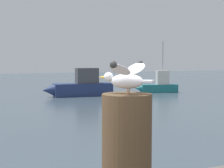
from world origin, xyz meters
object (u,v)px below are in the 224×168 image
at_px(seagull, 126,76).
at_px(boat_teal, 157,85).
at_px(boat_navy, 79,87).
at_px(mooring_post, 127,152).

xyz_separation_m(seagull, boat_teal, (12.30, 19.78, -1.83)).
bearing_deg(boat_navy, boat_teal, 0.19).
distance_m(mooring_post, boat_navy, 20.70).
relative_size(mooring_post, seagull, 1.61).
bearing_deg(mooring_post, boat_teal, 58.12).
bearing_deg(seagull, boat_navy, 72.97).
bearing_deg(boat_teal, boat_navy, -179.81).
bearing_deg(boat_teal, mooring_post, -121.88).
xyz_separation_m(mooring_post, boat_navy, (6.05, 19.76, -1.21)).
height_order(seagull, boat_navy, seagull).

